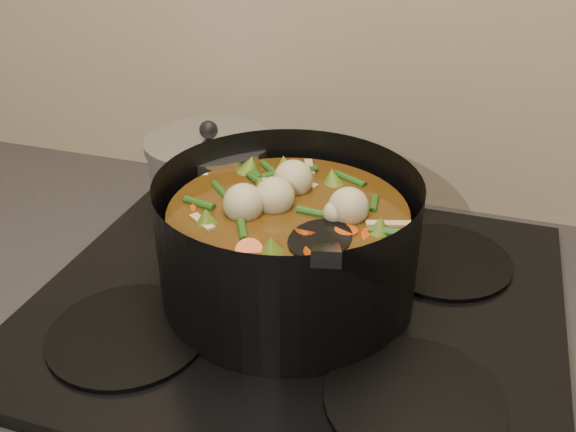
% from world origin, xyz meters
% --- Properties ---
extents(stovetop, '(0.62, 0.54, 0.03)m').
position_xyz_m(stovetop, '(0.00, 1.93, 0.92)').
color(stovetop, black).
rests_on(stovetop, counter).
extents(stockpot, '(0.32, 0.40, 0.23)m').
position_xyz_m(stockpot, '(-0.01, 1.94, 1.00)').
color(stockpot, black).
rests_on(stockpot, stovetop).
extents(saucepan, '(0.18, 0.18, 0.15)m').
position_xyz_m(saucepan, '(-0.18, 2.08, 0.99)').
color(saucepan, silver).
rests_on(saucepan, stovetop).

